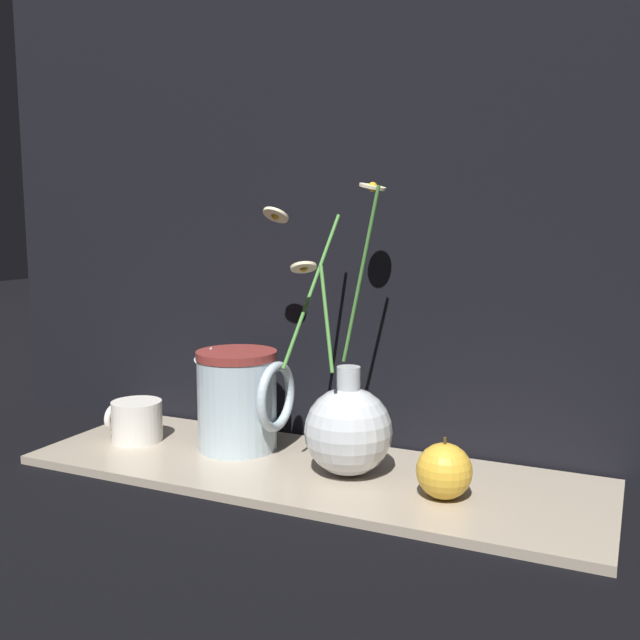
# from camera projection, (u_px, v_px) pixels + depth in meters

# --- Properties ---
(ground_plane) EXTENTS (6.00, 6.00, 0.00)m
(ground_plane) POSITION_uv_depth(u_px,v_px,m) (308.00, 476.00, 0.99)
(ground_plane) COLOR black
(shelf) EXTENTS (0.80, 0.26, 0.01)m
(shelf) POSITION_uv_depth(u_px,v_px,m) (308.00, 472.00, 0.99)
(shelf) COLOR tan
(shelf) RESTS_ON ground_plane
(backdrop_wall) EXTENTS (1.30, 0.02, 1.10)m
(backdrop_wall) POSITION_uv_depth(u_px,v_px,m) (350.00, 84.00, 1.04)
(backdrop_wall) COLOR black
(backdrop_wall) RESTS_ON ground_plane
(vase_with_flowers) EXTENTS (0.20, 0.14, 0.39)m
(vase_with_flowers) POSITION_uv_depth(u_px,v_px,m) (348.00, 426.00, 0.95)
(vase_with_flowers) COLOR silver
(vase_with_flowers) RESTS_ON shelf
(yellow_mug) EXTENTS (0.09, 0.08, 0.06)m
(yellow_mug) POSITION_uv_depth(u_px,v_px,m) (137.00, 420.00, 1.11)
(yellow_mug) COLOR silver
(yellow_mug) RESTS_ON shelf
(ceramic_pitcher) EXTENTS (0.14, 0.12, 0.16)m
(ceramic_pitcher) POSITION_uv_depth(u_px,v_px,m) (239.00, 396.00, 1.06)
(ceramic_pitcher) COLOR silver
(ceramic_pitcher) RESTS_ON shelf
(orange_fruit) EXTENTS (0.07, 0.07, 0.08)m
(orange_fruit) POSITION_uv_depth(u_px,v_px,m) (444.00, 471.00, 0.87)
(orange_fruit) COLOR gold
(orange_fruit) RESTS_ON shelf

